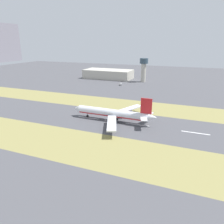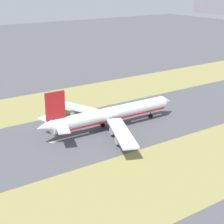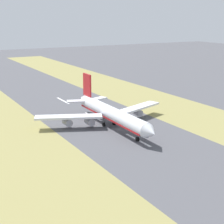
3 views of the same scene
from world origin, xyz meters
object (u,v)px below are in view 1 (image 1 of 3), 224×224
at_px(terminal_building, 108,74).
at_px(service_truck, 121,84).
at_px(airplane_main_jet, 114,114).
at_px(control_tower, 144,67).

bearing_deg(terminal_building, service_truck, -140.95).
bearing_deg(terminal_building, airplane_main_jet, -155.77).
bearing_deg(service_truck, control_tower, -29.67).
distance_m(airplane_main_jet, terminal_building, 198.76).
bearing_deg(control_tower, airplane_main_jet, -172.94).
relative_size(airplane_main_jet, control_tower, 1.96).
bearing_deg(service_truck, terminal_building, 39.05).
xyz_separation_m(control_tower, service_truck, (-38.09, 21.69, -19.47)).
relative_size(control_tower, service_truck, 5.42).
distance_m(control_tower, service_truck, 47.96).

